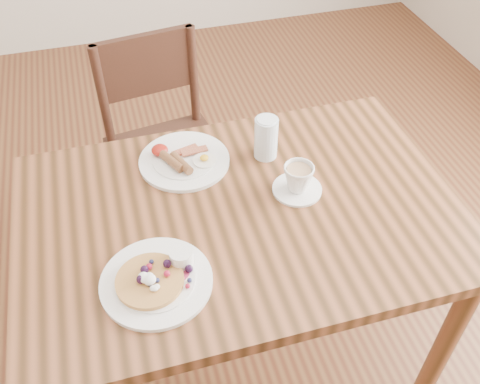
{
  "coord_description": "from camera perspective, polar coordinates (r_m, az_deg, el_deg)",
  "views": [
    {
      "loc": [
        -0.28,
        -0.97,
        1.8
      ],
      "look_at": [
        0.0,
        0.0,
        0.82
      ],
      "focal_mm": 40.0,
      "sensor_mm": 36.0,
      "label": 1
    }
  ],
  "objects": [
    {
      "name": "teacup_saucer",
      "position": [
        1.49,
        6.2,
        1.28
      ],
      "size": [
        0.14,
        0.14,
        0.09
      ],
      "color": "white",
      "rests_on": "dining_table"
    },
    {
      "name": "pancake_plate",
      "position": [
        1.3,
        -8.8,
        -9.09
      ],
      "size": [
        0.27,
        0.27,
        0.06
      ],
      "color": "white",
      "rests_on": "dining_table"
    },
    {
      "name": "water_glass",
      "position": [
        1.59,
        2.79,
        5.78
      ],
      "size": [
        0.07,
        0.07,
        0.13
      ],
      "primitive_type": "cylinder",
      "color": "silver",
      "rests_on": "dining_table"
    },
    {
      "name": "dining_table",
      "position": [
        1.53,
        -0.0,
        -4.57
      ],
      "size": [
        1.2,
        0.8,
        0.75
      ],
      "color": "brown",
      "rests_on": "ground"
    },
    {
      "name": "ground",
      "position": [
        2.06,
        -0.0,
        -16.64
      ],
      "size": [
        5.0,
        5.0,
        0.0
      ],
      "primitive_type": "plane",
      "color": "#522817",
      "rests_on": "ground"
    },
    {
      "name": "chair_far",
      "position": [
        2.11,
        -8.08,
        5.31
      ],
      "size": [
        0.48,
        0.48,
        0.88
      ],
      "rotation": [
        0.0,
        0.0,
        3.29
      ],
      "color": "#361A13",
      "rests_on": "ground"
    },
    {
      "name": "breakfast_plate",
      "position": [
        1.6,
        -6.11,
        3.45
      ],
      "size": [
        0.27,
        0.27,
        0.04
      ],
      "color": "white",
      "rests_on": "dining_table"
    }
  ]
}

